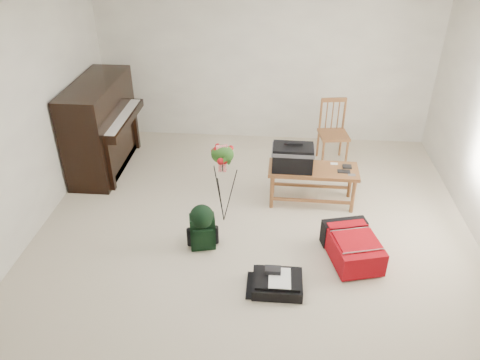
# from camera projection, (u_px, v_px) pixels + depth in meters

# --- Properties ---
(floor) EXTENTS (5.00, 5.50, 0.01)m
(floor) POSITION_uv_depth(u_px,v_px,m) (253.00, 244.00, 5.21)
(floor) COLOR beige
(floor) RESTS_ON ground
(ceiling) EXTENTS (5.00, 5.50, 0.01)m
(ceiling) POSITION_uv_depth(u_px,v_px,m) (257.00, 11.00, 3.91)
(ceiling) COLOR white
(ceiling) RESTS_ON wall_back
(wall_back) EXTENTS (5.00, 0.04, 2.50)m
(wall_back) POSITION_uv_depth(u_px,v_px,m) (265.00, 60.00, 6.90)
(wall_back) COLOR silver
(wall_back) RESTS_ON floor
(wall_left) EXTENTS (0.04, 5.50, 2.50)m
(wall_left) POSITION_uv_depth(u_px,v_px,m) (9.00, 135.00, 4.74)
(wall_left) COLOR silver
(wall_left) RESTS_ON floor
(piano) EXTENTS (0.71, 1.50, 1.25)m
(piano) POSITION_uv_depth(u_px,v_px,m) (102.00, 128.00, 6.42)
(piano) COLOR black
(piano) RESTS_ON floor
(bench) EXTENTS (1.10, 0.46, 0.84)m
(bench) POSITION_uv_depth(u_px,v_px,m) (299.00, 161.00, 5.63)
(bench) COLOR brown
(bench) RESTS_ON floor
(dining_chair) EXTENTS (0.45, 0.45, 0.91)m
(dining_chair) POSITION_uv_depth(u_px,v_px,m) (333.00, 133.00, 6.65)
(dining_chair) COLOR brown
(dining_chair) RESTS_ON floor
(red_suitcase) EXTENTS (0.62, 0.80, 0.30)m
(red_suitcase) POSITION_uv_depth(u_px,v_px,m) (352.00, 244.00, 4.98)
(red_suitcase) COLOR #AC0715
(red_suitcase) RESTS_ON floor
(black_duffel) EXTENTS (0.49, 0.39, 0.21)m
(black_duffel) POSITION_uv_depth(u_px,v_px,m) (277.00, 283.00, 4.60)
(black_duffel) COLOR black
(black_duffel) RESTS_ON floor
(green_backpack) EXTENTS (0.30, 0.27, 0.54)m
(green_backpack) POSITION_uv_depth(u_px,v_px,m) (202.00, 225.00, 5.03)
(green_backpack) COLOR black
(green_backpack) RESTS_ON floor
(flower_stand) EXTENTS (0.40, 0.40, 1.04)m
(flower_stand) POSITION_uv_depth(u_px,v_px,m) (223.00, 184.00, 5.34)
(flower_stand) COLOR black
(flower_stand) RESTS_ON floor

